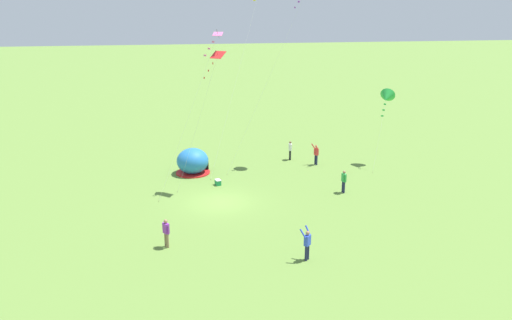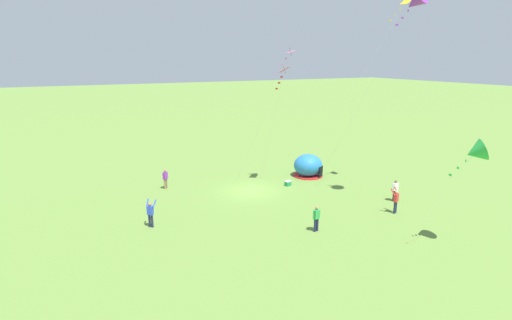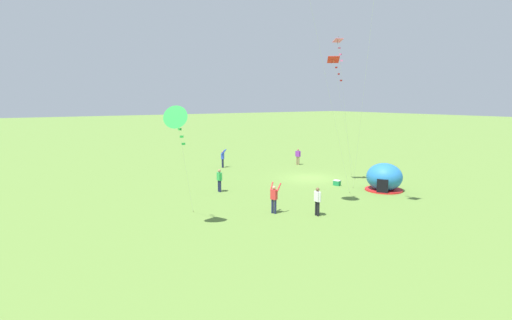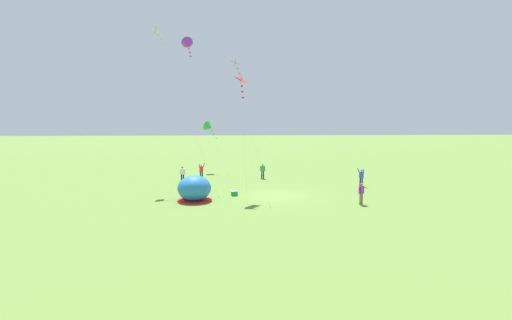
% 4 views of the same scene
% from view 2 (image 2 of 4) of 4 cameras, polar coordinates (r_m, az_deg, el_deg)
% --- Properties ---
extents(ground_plane, '(300.00, 300.00, 0.00)m').
position_cam_2_polar(ground_plane, '(33.77, -0.80, -4.43)').
color(ground_plane, olive).
extents(popup_tent, '(2.81, 2.81, 2.10)m').
position_cam_2_polar(popup_tent, '(38.01, 7.45, -0.83)').
color(popup_tent, '#2672BF').
rests_on(popup_tent, ground).
extents(cooler_box, '(0.61, 0.49, 0.44)m').
position_cam_2_polar(cooler_box, '(35.15, 4.58, -3.34)').
color(cooler_box, '#1E8C4C').
rests_on(cooler_box, ground).
extents(person_strolling, '(0.70, 0.70, 1.89)m').
position_cam_2_polar(person_strolling, '(27.37, -14.85, -7.32)').
color(person_strolling, '#1E2347').
rests_on(person_strolling, ground).
extents(person_center_field, '(0.59, 0.28, 1.72)m').
position_cam_2_polar(person_center_field, '(26.15, 8.63, -8.10)').
color(person_center_field, '#1E2347').
rests_on(person_center_field, ground).
extents(person_far_back, '(0.59, 0.27, 1.72)m').
position_cam_2_polar(person_far_back, '(32.95, 19.27, -3.99)').
color(person_far_back, black).
rests_on(person_far_back, ground).
extents(person_arms_raised, '(0.71, 0.60, 1.89)m').
position_cam_2_polar(person_arms_raised, '(30.46, 19.33, -5.42)').
color(person_arms_raised, '#1E2347').
rests_on(person_arms_raised, ground).
extents(person_watching_sky, '(0.52, 0.40, 1.72)m').
position_cam_2_polar(person_watching_sky, '(34.90, -12.82, -2.51)').
color(person_watching_sky, '#8C7251').
rests_on(person_watching_sky, ground).
extents(kite_purple, '(3.23, 7.97, 15.31)m').
position_cam_2_polar(kite_purple, '(30.44, 21.75, 20.23)').
color(kite_purple, silver).
rests_on(kite_purple, ground).
extents(kite_yellow, '(6.37, 5.62, 15.36)m').
position_cam_2_polar(kite_yellow, '(34.52, 19.90, 19.40)').
color(kite_yellow, silver).
rests_on(kite_yellow, ground).
extents(kite_pink, '(2.93, 5.16, 11.68)m').
position_cam_2_polar(kite_pink, '(33.40, 4.40, 14.17)').
color(kite_pink, silver).
rests_on(kite_pink, ground).
extents(kite_green, '(3.41, 2.80, 6.58)m').
position_cam_2_polar(kite_green, '(25.24, 28.83, 0.98)').
color(kite_green, silver).
rests_on(kite_green, ground).
extents(kite_red, '(1.19, 3.92, 10.30)m').
position_cam_2_polar(kite_red, '(33.18, 3.89, 12.16)').
color(kite_red, silver).
rests_on(kite_red, ground).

